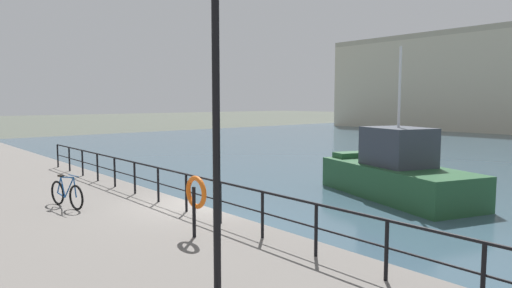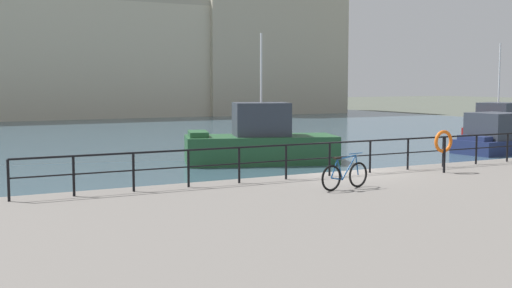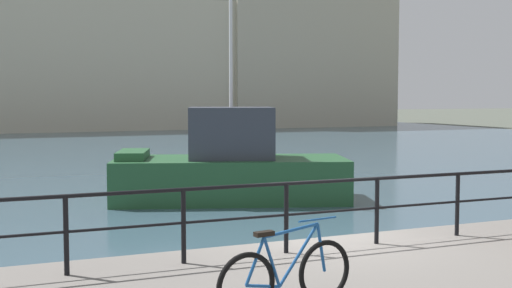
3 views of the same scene
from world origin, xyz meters
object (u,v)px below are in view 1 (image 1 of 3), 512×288
(moored_red_daysailer, at_px, (396,173))
(quay_lamp_post, at_px, (216,87))
(parked_bicycle, at_px, (67,194))
(life_ring_stand, at_px, (196,194))

(moored_red_daysailer, distance_m, quay_lamp_post, 12.74)
(quay_lamp_post, bearing_deg, parked_bicycle, 179.04)
(moored_red_daysailer, relative_size, parked_bicycle, 4.19)
(life_ring_stand, bearing_deg, quay_lamp_post, -26.94)
(life_ring_stand, bearing_deg, moored_red_daysailer, 97.34)
(parked_bicycle, xyz_separation_m, life_ring_stand, (4.83, 1.27, 0.59))
(parked_bicycle, distance_m, life_ring_stand, 5.03)
(moored_red_daysailer, xyz_separation_m, parked_bicycle, (-3.51, -11.55, 0.17))
(moored_red_daysailer, relative_size, life_ring_stand, 5.25)
(life_ring_stand, distance_m, quay_lamp_post, 3.85)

